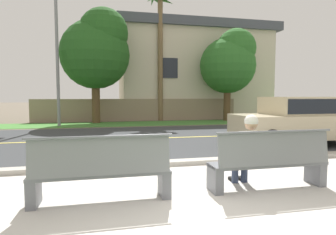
# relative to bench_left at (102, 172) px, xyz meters

# --- Properties ---
(ground_plane) EXTENTS (140.00, 140.00, 0.00)m
(ground_plane) POSITION_rel_bench_left_xyz_m (1.35, 7.61, -0.46)
(ground_plane) COLOR #665B4C
(sidewalk_pavement) EXTENTS (44.00, 3.60, 0.01)m
(sidewalk_pavement) POSITION_rel_bench_left_xyz_m (1.35, 0.01, -0.46)
(sidewalk_pavement) COLOR beige
(sidewalk_pavement) RESTS_ON ground_plane
(curb_edge) EXTENTS (44.00, 0.30, 0.11)m
(curb_edge) POSITION_rel_bench_left_xyz_m (1.35, 1.96, -0.41)
(curb_edge) COLOR #ADA89E
(curb_edge) RESTS_ON ground_plane
(street_asphalt) EXTENTS (52.00, 8.00, 0.01)m
(street_asphalt) POSITION_rel_bench_left_xyz_m (1.35, 6.11, -0.46)
(street_asphalt) COLOR #383A3D
(street_asphalt) RESTS_ON ground_plane
(road_centre_line) EXTENTS (48.00, 0.14, 0.01)m
(road_centre_line) POSITION_rel_bench_left_xyz_m (1.35, 6.11, -0.45)
(road_centre_line) COLOR #E0CC4C
(road_centre_line) RESTS_ON ground_plane
(far_verge_grass) EXTENTS (48.00, 2.80, 0.02)m
(far_verge_grass) POSITION_rel_bench_left_xyz_m (1.35, 11.92, -0.46)
(far_verge_grass) COLOR #478438
(far_verge_grass) RESTS_ON ground_plane
(bench_left) EXTENTS (2.01, 0.48, 1.01)m
(bench_left) POSITION_rel_bench_left_xyz_m (0.00, 0.00, 0.00)
(bench_left) COLOR slate
(bench_left) RESTS_ON ground_plane
(bench_right) EXTENTS (2.01, 0.48, 1.01)m
(bench_right) POSITION_rel_bench_left_xyz_m (2.71, 0.00, 0.00)
(bench_right) COLOR slate
(bench_right) RESTS_ON ground_plane
(seated_person_white) EXTENTS (0.52, 0.68, 1.25)m
(seated_person_white) POSITION_rel_bench_left_xyz_m (2.40, 0.17, 0.21)
(seated_person_white) COLOR #333D56
(seated_person_white) RESTS_ON ground_plane
(car_beige_near) EXTENTS (4.30, 1.86, 1.54)m
(car_beige_near) POSITION_rel_bench_left_xyz_m (6.18, 3.71, 0.39)
(car_beige_near) COLOR #C6B793
(car_beige_near) RESTS_ON ground_plane
(streetlamp) EXTENTS (0.24, 2.10, 7.95)m
(streetlamp) POSITION_rel_bench_left_xyz_m (-2.30, 11.70, 4.03)
(streetlamp) COLOR gray
(streetlamp) RESTS_ON ground_plane
(shade_tree_left) EXTENTS (3.98, 3.98, 6.57)m
(shade_tree_left) POSITION_rel_bench_left_xyz_m (-0.32, 12.85, 3.80)
(shade_tree_left) COLOR brown
(shade_tree_left) RESTS_ON ground_plane
(shade_tree_centre) EXTENTS (3.52, 3.52, 5.80)m
(shade_tree_centre) POSITION_rel_bench_left_xyz_m (7.83, 12.71, 3.30)
(shade_tree_centre) COLOR brown
(shade_tree_centre) RESTS_ON ground_plane
(palm_tree_tall) EXTENTS (2.09, 1.98, 8.50)m
(palm_tree_tall) POSITION_rel_bench_left_xyz_m (3.57, 13.87, 6.35)
(palm_tree_tall) COLOR brown
(palm_tree_tall) RESTS_ON ground_plane
(garden_wall) EXTENTS (13.00, 0.36, 1.40)m
(garden_wall) POSITION_rel_bench_left_xyz_m (2.19, 14.02, 0.24)
(garden_wall) COLOR gray
(garden_wall) RESTS_ON ground_plane
(house_across_street) EXTENTS (11.50, 6.91, 6.79)m
(house_across_street) POSITION_rel_bench_left_xyz_m (6.59, 17.21, 2.97)
(house_across_street) COLOR beige
(house_across_street) RESTS_ON ground_plane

